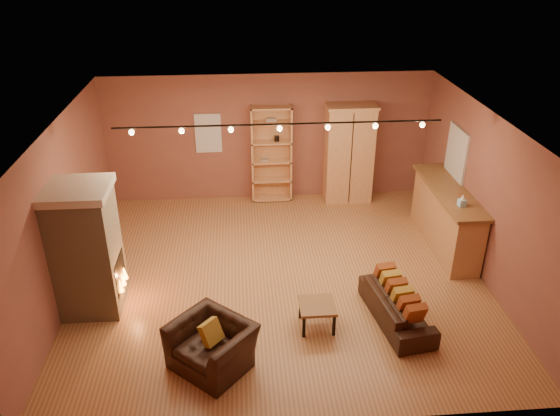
{
  "coord_description": "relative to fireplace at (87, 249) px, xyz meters",
  "views": [
    {
      "loc": [
        -0.64,
        -7.99,
        5.44
      ],
      "look_at": [
        0.01,
        0.2,
        1.24
      ],
      "focal_mm": 35.0,
      "sensor_mm": 36.0,
      "label": 1
    }
  ],
  "objects": [
    {
      "name": "fireplace",
      "position": [
        0.0,
        0.0,
        0.0
      ],
      "size": [
        1.01,
        0.98,
        2.12
      ],
      "color": "tan",
      "rests_on": "floor"
    },
    {
      "name": "right_window",
      "position": [
        6.51,
        2.0,
        0.59
      ],
      "size": [
        0.05,
        0.9,
        1.0
      ],
      "primitive_type": "cube",
      "color": "silver",
      "rests_on": "right_wall"
    },
    {
      "name": "back_window",
      "position": [
        1.74,
        3.83,
        0.49
      ],
      "size": [
        0.56,
        0.04,
        0.86
      ],
      "primitive_type": "cube",
      "color": "silver",
      "rests_on": "back_wall"
    },
    {
      "name": "floor",
      "position": [
        3.04,
        0.6,
        -1.06
      ],
      "size": [
        7.0,
        7.0,
        0.0
      ],
      "primitive_type": "plane",
      "color": "brown",
      "rests_on": "ground"
    },
    {
      "name": "armchair",
      "position": [
        1.92,
        -1.52,
        -0.6
      ],
      "size": [
        1.23,
        1.2,
        0.91
      ],
      "rotation": [
        0.0,
        0.0,
        -0.73
      ],
      "color": "black",
      "rests_on": "floor"
    },
    {
      "name": "ceiling",
      "position": [
        3.04,
        0.6,
        1.74
      ],
      "size": [
        7.0,
        7.0,
        0.0
      ],
      "primitive_type": "plane",
      "rotation": [
        3.14,
        0.0,
        0.0
      ],
      "color": "brown",
      "rests_on": "back_wall"
    },
    {
      "name": "back_wall",
      "position": [
        3.04,
        3.85,
        0.34
      ],
      "size": [
        7.0,
        0.02,
        2.8
      ],
      "primitive_type": "cube",
      "color": "#8F5242",
      "rests_on": "floor"
    },
    {
      "name": "track_rail",
      "position": [
        3.04,
        0.8,
        1.62
      ],
      "size": [
        5.2,
        0.09,
        0.13
      ],
      "color": "black",
      "rests_on": "ceiling"
    },
    {
      "name": "right_wall",
      "position": [
        6.54,
        0.6,
        0.34
      ],
      "size": [
        0.02,
        6.5,
        2.8
      ],
      "primitive_type": "cube",
      "color": "#8F5242",
      "rests_on": "floor"
    },
    {
      "name": "bookcase",
      "position": [
        3.09,
        3.74,
        0.04
      ],
      "size": [
        0.88,
        0.34,
        2.15
      ],
      "color": "tan",
      "rests_on": "floor"
    },
    {
      "name": "tissue_box",
      "position": [
        6.19,
        0.74,
        0.22
      ],
      "size": [
        0.13,
        0.13,
        0.22
      ],
      "rotation": [
        0.0,
        0.0,
        0.11
      ],
      "color": "#93CCEB",
      "rests_on": "bar_counter"
    },
    {
      "name": "coffee_table",
      "position": [
        3.48,
        -0.81,
        -0.71
      ],
      "size": [
        0.54,
        0.54,
        0.41
      ],
      "rotation": [
        0.0,
        0.0,
        0.0
      ],
      "color": "brown",
      "rests_on": "floor"
    },
    {
      "name": "left_wall",
      "position": [
        -0.46,
        0.6,
        0.34
      ],
      "size": [
        0.02,
        6.5,
        2.8
      ],
      "primitive_type": "cube",
      "color": "#8F5242",
      "rests_on": "floor"
    },
    {
      "name": "armoire",
      "position": [
        4.77,
        3.57,
        0.04
      ],
      "size": [
        1.08,
        0.62,
        2.19
      ],
      "color": "tan",
      "rests_on": "floor"
    },
    {
      "name": "loveseat",
      "position": [
        4.73,
        -0.75,
        -0.71
      ],
      "size": [
        0.72,
        1.69,
        0.71
      ],
      "rotation": [
        0.0,
        0.0,
        1.72
      ],
      "color": "black",
      "rests_on": "floor"
    },
    {
      "name": "bar_counter",
      "position": [
        6.24,
        1.41,
        -0.46
      ],
      "size": [
        0.66,
        2.48,
        1.19
      ],
      "color": "tan",
      "rests_on": "floor"
    }
  ]
}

